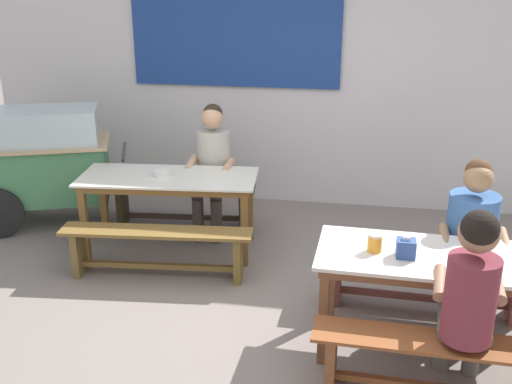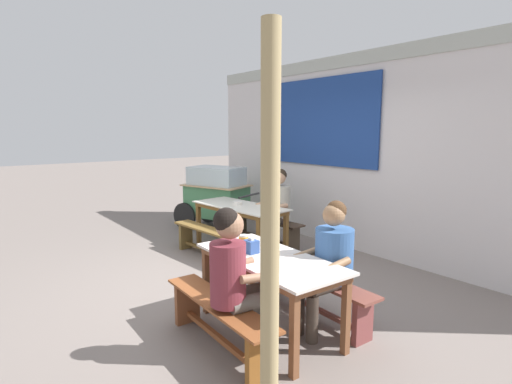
# 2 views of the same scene
# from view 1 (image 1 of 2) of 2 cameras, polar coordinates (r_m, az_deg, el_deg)

# --- Properties ---
(ground_plane) EXTENTS (40.00, 40.00, 0.00)m
(ground_plane) POSITION_cam_1_polar(r_m,az_deg,el_deg) (4.80, 0.74, -10.94)
(ground_plane) COLOR slate
(backdrop_wall) EXTENTS (6.94, 0.23, 3.01)m
(backdrop_wall) POSITION_cam_1_polar(r_m,az_deg,el_deg) (6.58, 4.01, 12.32)
(backdrop_wall) COLOR silver
(backdrop_wall) RESTS_ON ground_plane
(dining_table_far) EXTENTS (1.65, 0.81, 0.73)m
(dining_table_far) POSITION_cam_1_polar(r_m,az_deg,el_deg) (5.55, -8.21, 0.73)
(dining_table_far) COLOR silver
(dining_table_far) RESTS_ON ground_plane
(dining_table_near) EXTENTS (1.55, 0.75, 0.73)m
(dining_table_near) POSITION_cam_1_polar(r_m,az_deg,el_deg) (4.19, 16.32, -6.68)
(dining_table_near) COLOR silver
(dining_table_near) RESTS_ON ground_plane
(bench_far_back) EXTENTS (1.50, 0.43, 0.43)m
(bench_far_back) POSITION_cam_1_polar(r_m,az_deg,el_deg) (6.17, -6.97, -0.73)
(bench_far_back) COLOR #433326
(bench_far_back) RESTS_ON ground_plane
(bench_far_front) EXTENTS (1.63, 0.40, 0.43)m
(bench_far_front) POSITION_cam_1_polar(r_m,az_deg,el_deg) (5.20, -9.29, -4.96)
(bench_far_front) COLOR brown
(bench_far_front) RESTS_ON ground_plane
(bench_near_back) EXTENTS (1.56, 0.32, 0.43)m
(bench_near_back) POSITION_cam_1_polar(r_m,az_deg,el_deg) (4.83, 15.51, -7.58)
(bench_near_back) COLOR brown
(bench_near_back) RESTS_ON ground_plane
(bench_near_front) EXTENTS (1.46, 0.34, 0.43)m
(bench_near_front) POSITION_cam_1_polar(r_m,az_deg,el_deg) (3.91, 16.27, -15.11)
(bench_near_front) COLOR brown
(bench_near_front) RESTS_ON ground_plane
(food_cart) EXTENTS (1.65, 1.16, 1.19)m
(food_cart) POSITION_cam_1_polar(r_m,az_deg,el_deg) (6.48, -18.91, 3.02)
(food_cart) COLOR #458455
(food_cart) RESTS_ON ground_plane
(person_center_facing) EXTENTS (0.44, 0.56, 1.27)m
(person_center_facing) POSITION_cam_1_polar(r_m,az_deg,el_deg) (5.92, -4.13, 2.83)
(person_center_facing) COLOR #413733
(person_center_facing) RESTS_ON ground_plane
(person_right_near_table) EXTENTS (0.48, 0.59, 1.24)m
(person_right_near_table) POSITION_cam_1_polar(r_m,az_deg,el_deg) (4.63, 19.64, -3.66)
(person_right_near_table) COLOR #41362D
(person_right_near_table) RESTS_ON ground_plane
(person_near_front) EXTENTS (0.44, 0.56, 1.28)m
(person_near_front) POSITION_cam_1_polar(r_m,az_deg,el_deg) (3.75, 19.42, -8.92)
(person_near_front) COLOR #655F58
(person_near_front) RESTS_ON ground_plane
(tissue_box) EXTENTS (0.12, 0.11, 0.15)m
(tissue_box) POSITION_cam_1_polar(r_m,az_deg,el_deg) (4.05, 13.90, -5.14)
(tissue_box) COLOR #2E4C8F
(tissue_box) RESTS_ON dining_table_near
(condiment_jar) EXTENTS (0.10, 0.10, 0.12)m
(condiment_jar) POSITION_cam_1_polar(r_m,az_deg,el_deg) (4.09, 11.09, -4.71)
(condiment_jar) COLOR orange
(condiment_jar) RESTS_ON dining_table_near
(soup_bowl) EXTENTS (0.15, 0.15, 0.05)m
(soup_bowl) POSITION_cam_1_polar(r_m,az_deg,el_deg) (5.53, -8.83, 1.78)
(soup_bowl) COLOR silver
(soup_bowl) RESTS_ON dining_table_far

